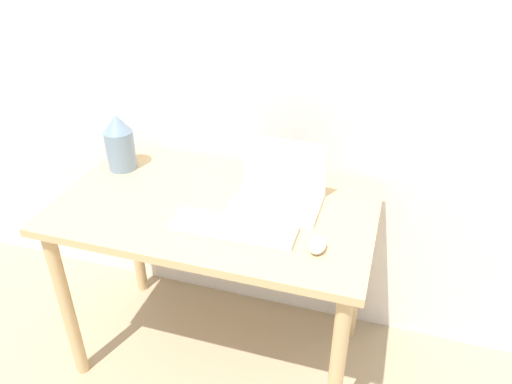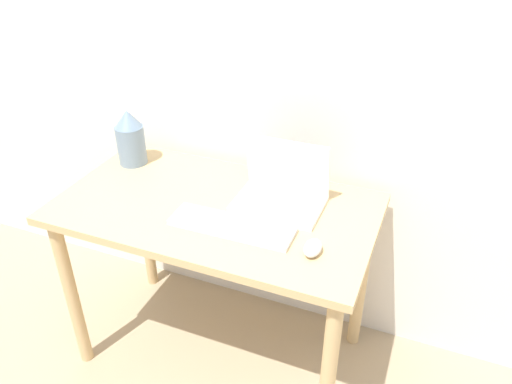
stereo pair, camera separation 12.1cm
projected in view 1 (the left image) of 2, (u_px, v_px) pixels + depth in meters
wall_back at (245, 31)px, 1.78m from camera, size 6.00×0.05×2.50m
desk at (215, 232)px, 1.80m from camera, size 1.12×0.62×0.73m
laptop at (279, 189)px, 1.75m from camera, size 0.30×0.22×0.23m
keyboard at (233, 227)px, 1.63m from camera, size 0.42×0.13×0.02m
mouse at (318, 245)px, 1.53m from camera, size 0.05×0.09×0.04m
vase at (119, 143)px, 1.93m from camera, size 0.11×0.11×0.23m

